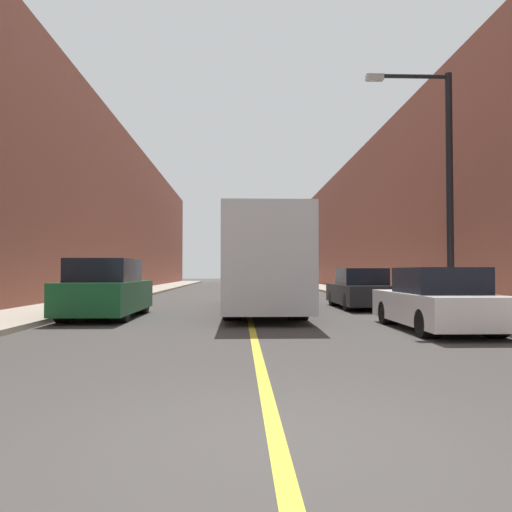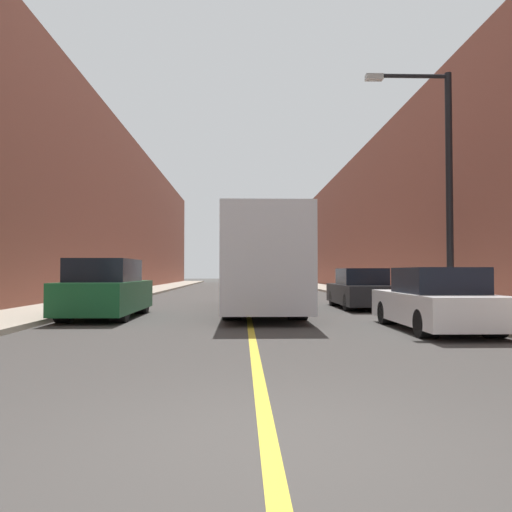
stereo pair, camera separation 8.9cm
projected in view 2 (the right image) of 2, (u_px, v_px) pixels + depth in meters
The scene contains 11 objects.
ground_plane at pixel (269, 446), 4.05m from camera, with size 200.00×200.00×0.00m, color #3F3D3A.
sidewalk_left at pixel (143, 292), 33.82m from camera, with size 2.77×72.00×0.14m, color #A89E8C.
sidewalk_right at pixel (346, 291), 34.22m from camera, with size 2.77×72.00×0.14m, color #A89E8C.
building_row_left at pixel (94, 209), 33.91m from camera, with size 4.00×72.00×11.39m, color brown.
building_row_right at pixel (394, 219), 34.48m from camera, with size 4.00×72.00×10.19m, color brown.
road_center_line at pixel (245, 292), 34.02m from camera, with size 0.16×72.00×0.01m, color gold.
bus at pixel (260, 263), 18.17m from camera, with size 2.48×11.27×3.27m.
parked_suv_left at pixel (106, 291), 15.34m from camera, with size 1.97×4.81×1.81m.
car_right_near at pixel (436, 302), 12.05m from camera, with size 1.87×4.58×1.52m.
car_right_mid at pixel (360, 290), 19.35m from camera, with size 1.83×4.67×1.55m.
street_lamp_right at pixel (441, 176), 14.52m from camera, with size 2.54×0.24×7.11m.
Camera 2 is at (-0.23, -4.09, 1.42)m, focal length 35.00 mm.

